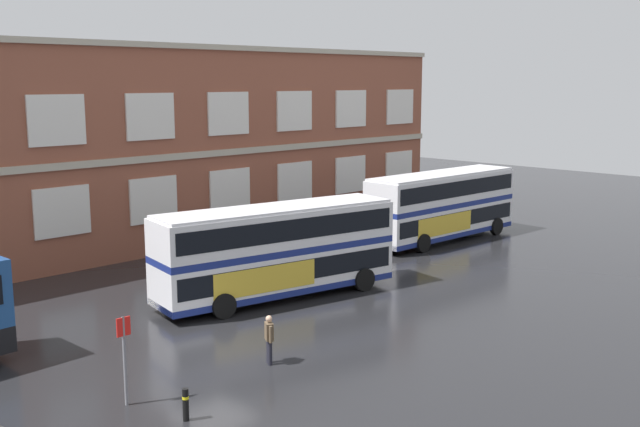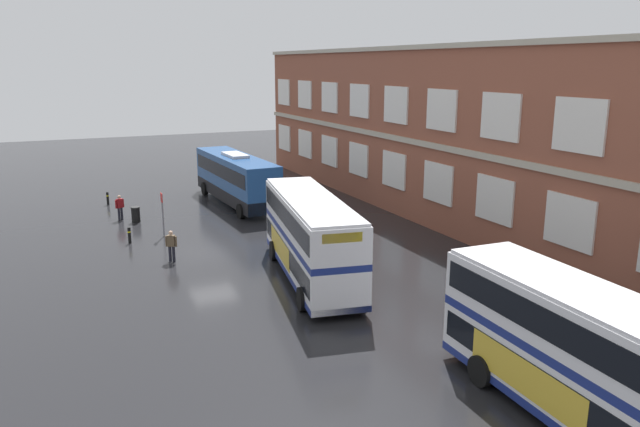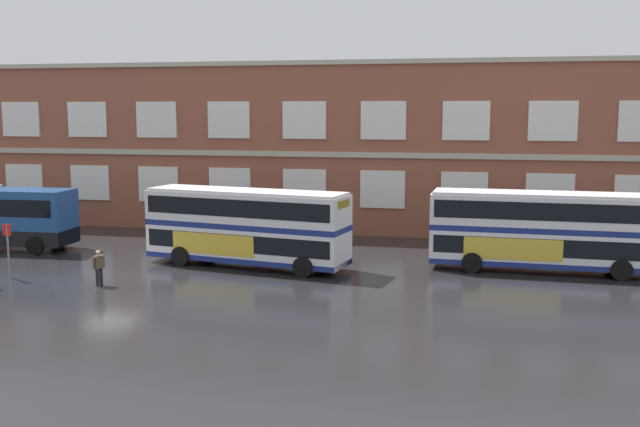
{
  "view_description": "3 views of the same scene",
  "coord_description": "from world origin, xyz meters",
  "px_view_note": "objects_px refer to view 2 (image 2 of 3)",
  "views": [
    {
      "loc": [
        -15.37,
        -20.65,
        9.46
      ],
      "look_at": [
        6.69,
        1.28,
        3.96
      ],
      "focal_mm": 42.4,
      "sensor_mm": 36.0,
      "label": 1
    },
    {
      "loc": [
        32.07,
        -8.0,
        10.25
      ],
      "look_at": [
        7.84,
        3.05,
        3.7
      ],
      "focal_mm": 34.22,
      "sensor_mm": 36.0,
      "label": 2
    },
    {
      "loc": [
        17.98,
        -33.24,
        8.26
      ],
      "look_at": [
        10.13,
        3.12,
        2.98
      ],
      "focal_mm": 41.21,
      "sensor_mm": 36.0,
      "label": 3
    }
  ],
  "objects_px": {
    "station_litter_bin": "(136,214)",
    "safety_bollard_west": "(129,235)",
    "second_passenger": "(120,206)",
    "safety_bollard_east": "(108,198)",
    "double_decker_middle": "(595,363)",
    "touring_coach": "(236,179)",
    "waiting_passenger": "(171,245)",
    "bus_stand_flag": "(162,210)",
    "double_decker_near": "(311,236)"
  },
  "relations": [
    {
      "from": "station_litter_bin",
      "to": "safety_bollard_west",
      "type": "height_order",
      "value": "station_litter_bin"
    },
    {
      "from": "second_passenger",
      "to": "safety_bollard_east",
      "type": "xyz_separation_m",
      "value": [
        -5.17,
        -0.29,
        -0.44
      ]
    },
    {
      "from": "double_decker_middle",
      "to": "safety_bollard_east",
      "type": "bearing_deg",
      "value": -165.39
    },
    {
      "from": "touring_coach",
      "to": "second_passenger",
      "type": "distance_m",
      "value": 8.79
    },
    {
      "from": "touring_coach",
      "to": "waiting_passenger",
      "type": "bearing_deg",
      "value": -31.07
    },
    {
      "from": "bus_stand_flag",
      "to": "second_passenger",
      "type": "bearing_deg",
      "value": -160.24
    },
    {
      "from": "station_litter_bin",
      "to": "safety_bollard_east",
      "type": "bearing_deg",
      "value": -169.37
    },
    {
      "from": "safety_bollard_west",
      "to": "waiting_passenger",
      "type": "bearing_deg",
      "value": 19.26
    },
    {
      "from": "second_passenger",
      "to": "safety_bollard_east",
      "type": "height_order",
      "value": "second_passenger"
    },
    {
      "from": "double_decker_near",
      "to": "double_decker_middle",
      "type": "height_order",
      "value": "same"
    },
    {
      "from": "double_decker_middle",
      "to": "second_passenger",
      "type": "relative_size",
      "value": 6.52
    },
    {
      "from": "double_decker_middle",
      "to": "safety_bollard_west",
      "type": "xyz_separation_m",
      "value": [
        -25.06,
        -9.33,
        -1.66
      ]
    },
    {
      "from": "bus_stand_flag",
      "to": "safety_bollard_east",
      "type": "relative_size",
      "value": 2.84
    },
    {
      "from": "second_passenger",
      "to": "station_litter_bin",
      "type": "height_order",
      "value": "second_passenger"
    },
    {
      "from": "double_decker_middle",
      "to": "bus_stand_flag",
      "type": "xyz_separation_m",
      "value": [
        -25.69,
        -7.23,
        -0.51
      ]
    },
    {
      "from": "double_decker_near",
      "to": "safety_bollard_west",
      "type": "relative_size",
      "value": 11.88
    },
    {
      "from": "second_passenger",
      "to": "bus_stand_flag",
      "type": "height_order",
      "value": "bus_stand_flag"
    },
    {
      "from": "double_decker_near",
      "to": "double_decker_middle",
      "type": "distance_m",
      "value": 15.21
    },
    {
      "from": "second_passenger",
      "to": "double_decker_middle",
      "type": "bearing_deg",
      "value": 16.42
    },
    {
      "from": "double_decker_near",
      "to": "second_passenger",
      "type": "xyz_separation_m",
      "value": [
        -15.91,
        -7.06,
        -1.22
      ]
    },
    {
      "from": "station_litter_bin",
      "to": "safety_bollard_west",
      "type": "relative_size",
      "value": 1.08
    },
    {
      "from": "touring_coach",
      "to": "second_passenger",
      "type": "height_order",
      "value": "touring_coach"
    },
    {
      "from": "waiting_passenger",
      "to": "second_passenger",
      "type": "relative_size",
      "value": 1.0
    },
    {
      "from": "double_decker_near",
      "to": "second_passenger",
      "type": "bearing_deg",
      "value": -156.06
    },
    {
      "from": "touring_coach",
      "to": "safety_bollard_east",
      "type": "distance_m",
      "value": 9.71
    },
    {
      "from": "double_decker_near",
      "to": "station_litter_bin",
      "type": "height_order",
      "value": "double_decker_near"
    },
    {
      "from": "double_decker_near",
      "to": "double_decker_middle",
      "type": "bearing_deg",
      "value": 7.81
    },
    {
      "from": "touring_coach",
      "to": "safety_bollard_east",
      "type": "relative_size",
      "value": 12.72
    },
    {
      "from": "touring_coach",
      "to": "safety_bollard_west",
      "type": "height_order",
      "value": "touring_coach"
    },
    {
      "from": "double_decker_near",
      "to": "waiting_passenger",
      "type": "distance_m",
      "value": 7.98
    },
    {
      "from": "double_decker_near",
      "to": "bus_stand_flag",
      "type": "bearing_deg",
      "value": -154.07
    },
    {
      "from": "double_decker_middle",
      "to": "touring_coach",
      "type": "xyz_separation_m",
      "value": [
        -32.52,
        -0.53,
        -0.24
      ]
    },
    {
      "from": "second_passenger",
      "to": "bus_stand_flag",
      "type": "distance_m",
      "value": 5.67
    },
    {
      "from": "double_decker_near",
      "to": "double_decker_middle",
      "type": "relative_size",
      "value": 1.02
    },
    {
      "from": "bus_stand_flag",
      "to": "safety_bollard_east",
      "type": "bearing_deg",
      "value": -168.17
    },
    {
      "from": "double_decker_middle",
      "to": "station_litter_bin",
      "type": "relative_size",
      "value": 10.76
    },
    {
      "from": "double_decker_middle",
      "to": "second_passenger",
      "type": "bearing_deg",
      "value": -163.58
    },
    {
      "from": "bus_stand_flag",
      "to": "double_decker_near",
      "type": "bearing_deg",
      "value": 25.93
    },
    {
      "from": "touring_coach",
      "to": "safety_bollard_west",
      "type": "distance_m",
      "value": 11.62
    },
    {
      "from": "touring_coach",
      "to": "second_passenger",
      "type": "xyz_separation_m",
      "value": [
        1.54,
        -8.6,
        -0.98
      ]
    },
    {
      "from": "bus_stand_flag",
      "to": "safety_bollard_west",
      "type": "bearing_deg",
      "value": -73.26
    },
    {
      "from": "touring_coach",
      "to": "safety_bollard_east",
      "type": "height_order",
      "value": "touring_coach"
    },
    {
      "from": "double_decker_middle",
      "to": "bus_stand_flag",
      "type": "bearing_deg",
      "value": -164.28
    },
    {
      "from": "bus_stand_flag",
      "to": "safety_bollard_west",
      "type": "relative_size",
      "value": 2.84
    },
    {
      "from": "double_decker_near",
      "to": "double_decker_middle",
      "type": "xyz_separation_m",
      "value": [
        15.07,
        2.07,
        0.0
      ]
    },
    {
      "from": "bus_stand_flag",
      "to": "safety_bollard_east",
      "type": "distance_m",
      "value": 10.75
    },
    {
      "from": "bus_stand_flag",
      "to": "safety_bollard_east",
      "type": "height_order",
      "value": "bus_stand_flag"
    },
    {
      "from": "second_passenger",
      "to": "safety_bollard_west",
      "type": "distance_m",
      "value": 5.95
    },
    {
      "from": "double_decker_near",
      "to": "waiting_passenger",
      "type": "height_order",
      "value": "double_decker_near"
    },
    {
      "from": "station_litter_bin",
      "to": "waiting_passenger",
      "type": "bearing_deg",
      "value": 3.12
    }
  ]
}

